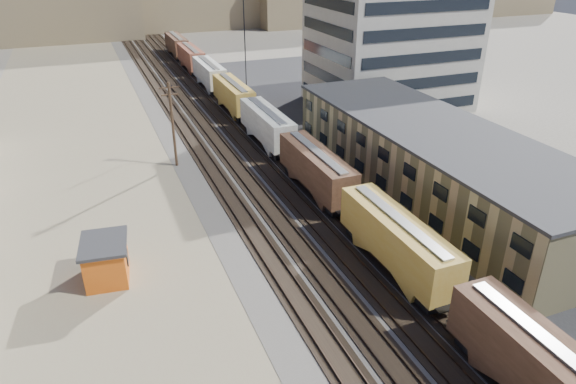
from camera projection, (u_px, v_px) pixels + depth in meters
name	position (u px, v px, depth m)	size (l,w,h in m)	color
ballast_bed	(228.00, 135.00, 70.29)	(18.00, 200.00, 0.06)	#4C4742
dirt_yard	(74.00, 188.00, 55.29)	(24.00, 180.00, 0.03)	#88765D
asphalt_lot	(427.00, 150.00, 65.14)	(26.00, 120.00, 0.04)	#232326
rail_tracks	(224.00, 135.00, 70.07)	(11.40, 200.00, 0.24)	black
freight_train	(249.00, 108.00, 72.14)	(3.00, 119.74, 4.46)	black
warehouse	(433.00, 160.00, 52.86)	(12.40, 40.40, 7.25)	tan
office_tower	(390.00, 46.00, 79.66)	(22.60, 18.60, 18.45)	#9E998E
utility_pole_north	(173.00, 123.00, 58.46)	(2.20, 0.32, 10.00)	#382619
radio_mast	(245.00, 51.00, 76.60)	(1.20, 0.16, 18.00)	black
maintenance_shed	(106.00, 260.00, 39.87)	(4.01, 4.91, 3.32)	#C95412
parked_car_silver	(574.00, 223.00, 47.01)	(2.08, 5.13, 1.49)	#A7A9AE
parked_car_blue	(385.00, 111.00, 77.64)	(2.74, 5.95, 1.65)	navy
parked_car_far	(437.00, 108.00, 79.38)	(1.63, 4.06, 1.38)	silver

